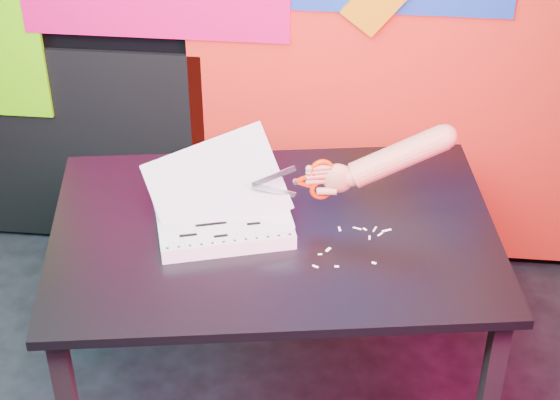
# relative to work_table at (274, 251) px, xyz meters

# --- Properties ---
(room) EXTENTS (3.01, 3.01, 2.71)m
(room) POSITION_rel_work_table_xyz_m (-0.25, -0.63, 0.68)
(room) COLOR black
(room) RESTS_ON ground
(backdrop) EXTENTS (2.88, 0.05, 2.08)m
(backdrop) POSITION_rel_work_table_xyz_m (-0.19, 0.83, 0.29)
(backdrop) COLOR red
(backdrop) RESTS_ON ground
(work_table) EXTENTS (1.41, 1.06, 0.75)m
(work_table) POSITION_rel_work_table_xyz_m (0.00, 0.00, 0.00)
(work_table) COLOR black
(work_table) RESTS_ON ground
(printout_stack) EXTENTS (0.47, 0.37, 0.29)m
(printout_stack) POSITION_rel_work_table_xyz_m (-0.15, -0.00, 0.11)
(printout_stack) COLOR white
(printout_stack) RESTS_ON work_table
(scissors) EXTENTS (0.23, 0.06, 0.14)m
(scissors) POSITION_rel_work_table_xyz_m (0.12, 0.06, 0.22)
(scissors) COLOR silver
(scissors) RESTS_ON printout_stack
(hand_forearm) EXTENTS (0.41, 0.14, 0.20)m
(hand_forearm) POSITION_rel_work_table_xyz_m (0.32, 0.11, 0.27)
(hand_forearm) COLOR #BA7262
(hand_forearm) RESTS_ON work_table
(paper_clippings) EXTENTS (0.22, 0.21, 0.00)m
(paper_clippings) POSITION_rel_work_table_xyz_m (0.24, -0.03, 0.08)
(paper_clippings) COLOR white
(paper_clippings) RESTS_ON work_table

